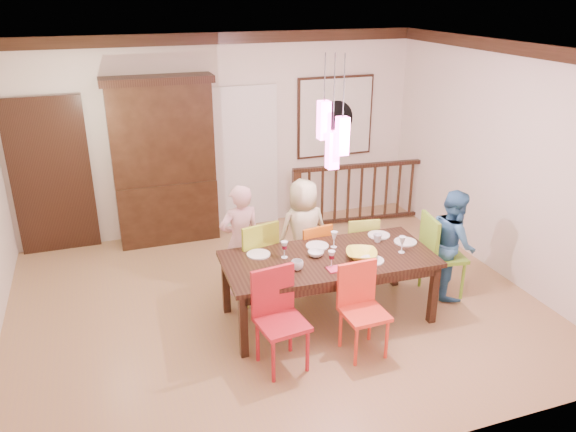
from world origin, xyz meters
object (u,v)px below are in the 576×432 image
object	(u,v)px
china_hutch	(164,161)
person_far_mid	(303,232)
person_end_right	(452,243)
chair_end_right	(444,249)
person_far_left	(241,241)
chair_far_left	(252,253)
balustrade	(361,192)
dining_table	(329,263)

from	to	relation	value
china_hutch	person_far_mid	size ratio (longest dim) A/B	1.77
person_far_mid	person_end_right	distance (m)	1.79
china_hutch	chair_end_right	bearing A→B (deg)	-43.04
person_far_left	person_far_mid	world-z (taller)	person_far_left
chair_far_left	balustrade	world-z (taller)	chair_far_left
person_far_left	person_end_right	size ratio (longest dim) A/B	1.05
dining_table	chair_far_left	bearing A→B (deg)	135.96
balustrade	person_far_mid	bearing A→B (deg)	-130.32
dining_table	person_far_left	xyz separation A→B (m)	(-0.77, 0.85, 0.02)
chair_end_right	china_hutch	world-z (taller)	china_hutch
dining_table	person_far_left	size ratio (longest dim) A/B	1.68
chair_end_right	person_far_mid	size ratio (longest dim) A/B	0.76
person_far_left	person_far_mid	bearing A→B (deg)	177.05
chair_end_right	person_end_right	distance (m)	0.12
balustrade	person_far_mid	size ratio (longest dim) A/B	1.66
person_far_mid	dining_table	bearing A→B (deg)	82.67
person_far_left	chair_end_right	bearing A→B (deg)	154.36
dining_table	person_end_right	xyz separation A→B (m)	(1.60, 0.03, -0.01)
chair_end_right	china_hutch	bearing A→B (deg)	55.77
chair_far_left	person_end_right	bearing A→B (deg)	150.92
chair_end_right	balustrade	size ratio (longest dim) A/B	0.46
chair_end_right	balustrade	bearing A→B (deg)	7.24
chair_far_left	person_far_left	bearing A→B (deg)	-68.80
chair_end_right	person_far_mid	bearing A→B (deg)	68.94
balustrade	person_far_left	distance (m)	2.83
china_hutch	person_far_left	distance (m)	2.05
china_hutch	balustrade	xyz separation A→B (m)	(2.96, -0.35, -0.69)
china_hutch	person_far_left	world-z (taller)	china_hutch
china_hutch	person_far_left	bearing A→B (deg)	-72.38
person_end_right	chair_end_right	bearing A→B (deg)	92.08
dining_table	person_far_left	distance (m)	1.15
person_far_left	person_end_right	world-z (taller)	person_far_left
china_hutch	balustrade	distance (m)	3.05
person_far_mid	person_far_left	bearing A→B (deg)	-1.47
chair_far_left	person_far_mid	world-z (taller)	person_far_mid
chair_far_left	china_hutch	size ratio (longest dim) A/B	0.43
chair_end_right	china_hutch	size ratio (longest dim) A/B	0.43
dining_table	balustrade	xyz separation A→B (m)	(1.58, 2.40, -0.17)
chair_far_left	chair_end_right	distance (m)	2.28
balustrade	chair_far_left	bearing A→B (deg)	-137.49
balustrade	person_end_right	distance (m)	2.38
balustrade	person_far_left	world-z (taller)	person_far_left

